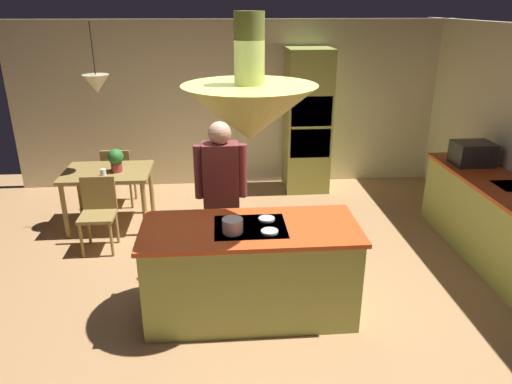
# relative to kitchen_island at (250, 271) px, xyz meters

# --- Properties ---
(ground) EXTENTS (8.16, 8.16, 0.00)m
(ground) POSITION_rel_kitchen_island_xyz_m (0.00, 0.20, -0.46)
(ground) COLOR #AD7F51
(wall_back) EXTENTS (6.80, 0.10, 2.55)m
(wall_back) POSITION_rel_kitchen_island_xyz_m (0.00, 3.65, 0.82)
(wall_back) COLOR beige
(wall_back) RESTS_ON ground
(kitchen_island) EXTENTS (1.96, 0.85, 0.93)m
(kitchen_island) POSITION_rel_kitchen_island_xyz_m (0.00, 0.00, 0.00)
(kitchen_island) COLOR #A0A84C
(kitchen_island) RESTS_ON ground
(counter_run_right) EXTENTS (0.73, 2.53, 0.91)m
(counter_run_right) POSITION_rel_kitchen_island_xyz_m (2.84, 0.80, 0.00)
(counter_run_right) COLOR #A0A84C
(counter_run_right) RESTS_ON ground
(oven_tower) EXTENTS (0.66, 0.62, 2.16)m
(oven_tower) POSITION_rel_kitchen_island_xyz_m (1.10, 3.24, 0.62)
(oven_tower) COLOR #A0A84C
(oven_tower) RESTS_ON ground
(dining_table) EXTENTS (1.10, 0.82, 0.76)m
(dining_table) POSITION_rel_kitchen_island_xyz_m (-1.70, 2.10, 0.20)
(dining_table) COLOR olive
(dining_table) RESTS_ON ground
(person_at_island) EXTENTS (0.53, 0.23, 1.70)m
(person_at_island) POSITION_rel_kitchen_island_xyz_m (-0.25, 0.69, 0.52)
(person_at_island) COLOR tan
(person_at_island) RESTS_ON ground
(range_hood) EXTENTS (1.10, 1.10, 1.00)m
(range_hood) POSITION_rel_kitchen_island_xyz_m (0.00, 0.00, 1.50)
(range_hood) COLOR #A0A84C
(pendant_light_over_table) EXTENTS (0.32, 0.32, 0.82)m
(pendant_light_over_table) POSITION_rel_kitchen_island_xyz_m (-1.70, 2.10, 1.40)
(pendant_light_over_table) COLOR beige
(chair_facing_island) EXTENTS (0.40, 0.40, 0.87)m
(chair_facing_island) POSITION_rel_kitchen_island_xyz_m (-1.70, 1.47, 0.05)
(chair_facing_island) COLOR olive
(chair_facing_island) RESTS_ON ground
(chair_by_back_wall) EXTENTS (0.40, 0.40, 0.87)m
(chair_by_back_wall) POSITION_rel_kitchen_island_xyz_m (-1.70, 2.73, 0.05)
(chair_by_back_wall) COLOR olive
(chair_by_back_wall) RESTS_ON ground
(potted_plant_on_table) EXTENTS (0.20, 0.20, 0.30)m
(potted_plant_on_table) POSITION_rel_kitchen_island_xyz_m (-1.56, 2.05, 0.47)
(potted_plant_on_table) COLOR #99382D
(potted_plant_on_table) RESTS_ON dining_table
(cup_on_table) EXTENTS (0.07, 0.07, 0.09)m
(cup_on_table) POSITION_rel_kitchen_island_xyz_m (-1.70, 1.89, 0.35)
(cup_on_table) COLOR white
(cup_on_table) RESTS_ON dining_table
(microwave_on_counter) EXTENTS (0.46, 0.36, 0.28)m
(microwave_on_counter) POSITION_rel_kitchen_island_xyz_m (2.84, 1.55, 0.59)
(microwave_on_counter) COLOR #232326
(microwave_on_counter) RESTS_ON counter_run_right
(cooking_pot_on_cooktop) EXTENTS (0.18, 0.18, 0.12)m
(cooking_pot_on_cooktop) POSITION_rel_kitchen_island_xyz_m (-0.16, -0.13, 0.53)
(cooking_pot_on_cooktop) COLOR #B2B2B7
(cooking_pot_on_cooktop) RESTS_ON kitchen_island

